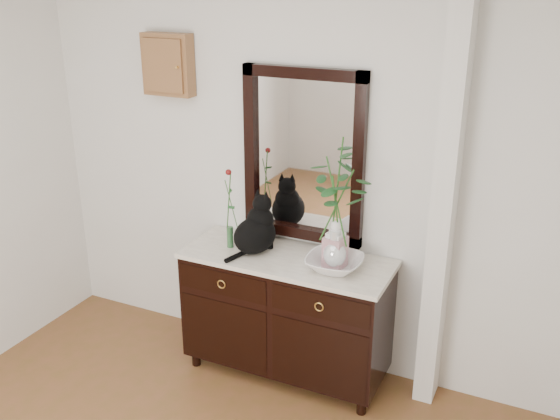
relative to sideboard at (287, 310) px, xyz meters
The scene contains 10 objects.
wall_back 0.92m from the sideboard, 111.80° to the left, with size 3.60×0.04×2.70m, color silver.
pilaster 1.27m from the sideboard, 10.70° to the left, with size 0.12×0.20×2.70m, color silver.
sideboard is the anchor object (origin of this frame).
wall_mirror 0.99m from the sideboard, 90.00° to the left, with size 0.80×0.06×1.10m.
key_cabinet 1.77m from the sideboard, 167.54° to the left, with size 0.35×0.10×0.40m, color brown.
cat 0.60m from the sideboard, behind, with size 0.26×0.32×0.37m, color black, non-canonical shape.
lotus_bowl 0.53m from the sideboard, ahead, with size 0.34×0.34×0.08m, color silver.
vase_branches 0.87m from the sideboard, ahead, with size 0.39×0.39×0.82m, color silver, non-canonical shape.
bud_vase_rose 0.76m from the sideboard, behind, with size 0.07×0.07×0.54m, color #305F34, non-canonical shape.
ginger_jar 0.62m from the sideboard, ahead, with size 0.12×0.12×0.32m, color silver, non-canonical shape.
Camera 1 is at (1.56, -1.48, 2.53)m, focal length 40.00 mm.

